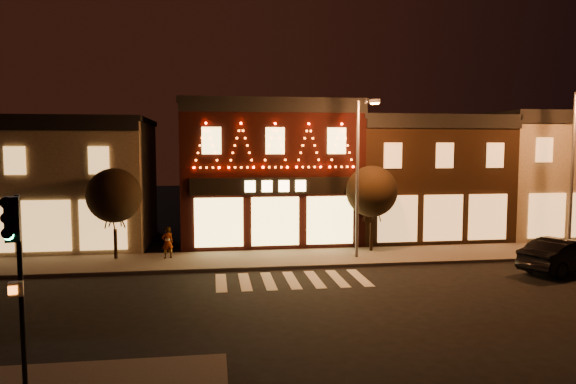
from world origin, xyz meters
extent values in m
plane|color=black|center=(0.00, 0.00, 0.00)|extent=(120.00, 120.00, 0.00)
cube|color=#47423D|center=(2.00, 8.00, 0.07)|extent=(44.00, 4.00, 0.15)
cube|color=#6C634D|center=(-13.00, 14.00, 3.50)|extent=(12.00, 8.00, 7.00)
cube|color=black|center=(-13.00, 14.00, 7.15)|extent=(12.20, 8.20, 0.30)
cube|color=black|center=(-13.00, 9.95, 6.75)|extent=(12.00, 0.25, 0.50)
cube|color=black|center=(0.00, 14.00, 4.00)|extent=(10.00, 8.00, 8.00)
cube|color=black|center=(0.00, 14.00, 8.15)|extent=(10.20, 8.20, 0.30)
cube|color=black|center=(0.00, 9.95, 7.75)|extent=(10.00, 0.25, 0.50)
cube|color=black|center=(0.00, 9.90, 3.60)|extent=(9.00, 0.15, 0.90)
cube|color=#FFD87F|center=(0.00, 9.80, 3.60)|extent=(3.40, 0.08, 0.60)
cube|color=#321F11|center=(9.50, 14.00, 3.60)|extent=(9.00, 8.00, 7.20)
cube|color=black|center=(9.50, 14.00, 7.35)|extent=(9.20, 8.20, 0.30)
cube|color=black|center=(9.50, 9.95, 6.95)|extent=(9.00, 0.25, 0.50)
cube|color=#6C634D|center=(18.50, 14.00, 3.75)|extent=(9.00, 8.00, 7.50)
cube|color=black|center=(18.50, 14.00, 7.65)|extent=(9.20, 8.20, 0.30)
cylinder|color=black|center=(-7.71, -5.16, 2.38)|extent=(0.12, 0.12, 4.46)
cube|color=black|center=(-7.76, -5.36, 4.07)|extent=(0.37, 0.36, 1.02)
cylinder|color=#19FF72|center=(-7.80, -5.51, 3.74)|extent=(0.22, 0.11, 0.21)
cube|color=beige|center=(-7.76, -5.34, 2.48)|extent=(0.35, 0.28, 0.33)
cylinder|color=#59595E|center=(3.84, 7.55, 4.05)|extent=(0.16, 0.16, 7.79)
cylinder|color=#59595E|center=(4.01, 6.79, 7.85)|extent=(0.45, 1.54, 0.10)
cube|color=#59595E|center=(4.19, 6.03, 7.80)|extent=(0.54, 0.38, 0.18)
cube|color=orange|center=(4.19, 6.03, 7.69)|extent=(0.40, 0.27, 0.05)
cylinder|color=#59595E|center=(15.40, 7.37, 4.32)|extent=(0.17, 0.17, 8.35)
cylinder|color=black|center=(-8.11, 8.90, 0.88)|extent=(0.17, 0.17, 1.47)
sphere|color=black|center=(-8.11, 8.90, 3.29)|extent=(2.68, 2.68, 2.68)
cylinder|color=black|center=(5.04, 9.01, 0.89)|extent=(0.16, 0.16, 1.49)
sphere|color=black|center=(5.04, 9.01, 3.33)|extent=(2.72, 2.72, 2.72)
imported|color=black|center=(12.49, 3.66, 0.78)|extent=(5.02, 3.29, 1.56)
imported|color=gray|center=(-5.56, 8.62, 0.94)|extent=(0.68, 0.58, 1.58)
camera|label=1|loc=(-3.30, -17.81, 5.70)|focal=32.84mm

